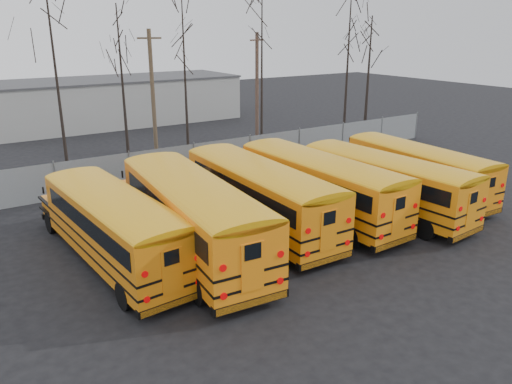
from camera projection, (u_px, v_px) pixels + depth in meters
ground at (324, 244)px, 20.85m from camera, size 120.00×120.00×0.00m
fence at (194, 160)px, 30.07m from camera, size 40.00×0.04×2.00m
distant_building at (117, 101)px, 46.68m from camera, size 22.00×8.00×4.00m
bus_a at (112, 222)px, 18.66m from camera, size 3.18×10.58×2.92m
bus_b at (190, 210)px, 19.35m from camera, size 3.55×11.70×3.23m
bus_c at (257, 190)px, 21.92m from camera, size 2.77×11.07×3.08m
bus_d at (317, 181)px, 23.28m from camera, size 2.81×11.04×3.07m
bus_e at (382, 179)px, 23.91m from camera, size 3.19×10.60×2.93m
bus_f at (415, 166)px, 26.29m from camera, size 2.75×10.13×2.81m
utility_pole_left at (153, 96)px, 32.35m from camera, size 1.49×0.50×8.53m
utility_pole_right at (257, 89)px, 36.87m from camera, size 1.44×0.54×8.28m
tree_2 at (56, 75)px, 27.59m from camera, size 0.26×0.26×12.22m
tree_3 at (123, 86)px, 32.14m from camera, size 0.26×0.26×10.03m
tree_4 at (185, 85)px, 31.68m from camera, size 0.26×0.26×10.21m
tree_5 at (262, 74)px, 33.59m from camera, size 0.26×0.26×11.16m
tree_6 at (347, 70)px, 38.18m from camera, size 0.26×0.26×11.03m
tree_7 at (368, 76)px, 41.18m from camera, size 0.26×0.26×9.49m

